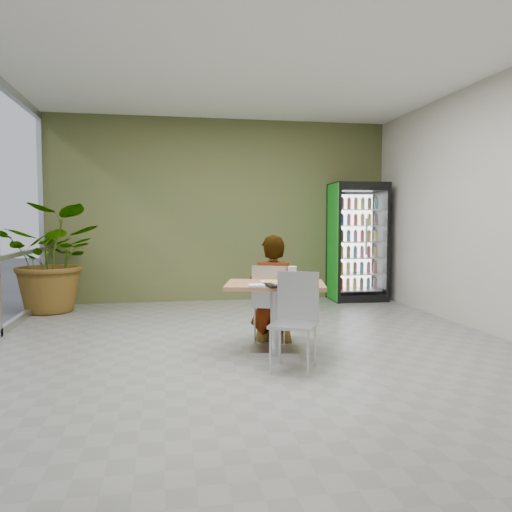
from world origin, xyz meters
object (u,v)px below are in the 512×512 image
object	(u,v)px
cafeteria_tray	(285,285)
seated_woman	(273,301)
dining_table	(275,303)
chair_near	(296,312)
chair_far	(271,297)
soda_cup	(292,275)
potted_plant	(54,258)
beverage_fridge	(358,242)

from	to	relation	value
cafeteria_tray	seated_woman	bearing A→B (deg)	86.92
dining_table	chair_near	bearing A→B (deg)	-83.11
chair_far	seated_woman	distance (m)	0.07
dining_table	chair_far	distance (m)	0.45
soda_cup	potted_plant	distance (m)	4.25
seated_woman	beverage_fridge	bearing A→B (deg)	-105.09
chair_far	chair_near	bearing A→B (deg)	114.12
chair_far	chair_near	world-z (taller)	chair_near
chair_near	dining_table	bearing A→B (deg)	124.27
soda_cup	cafeteria_tray	world-z (taller)	soda_cup
dining_table	potted_plant	distance (m)	4.13
seated_woman	cafeteria_tray	bearing A→B (deg)	109.60
chair_near	cafeteria_tray	distance (m)	0.39
beverage_fridge	dining_table	bearing A→B (deg)	-120.63
seated_woman	dining_table	bearing A→B (deg)	103.27
chair_near	soda_cup	world-z (taller)	soda_cup
soda_cup	cafeteria_tray	size ratio (longest dim) A/B	0.45
dining_table	seated_woman	size ratio (longest dim) A/B	0.76
dining_table	chair_near	xyz separation A→B (m)	(0.07, -0.58, 0.00)
seated_woman	soda_cup	size ratio (longest dim) A/B	8.91
seated_woman	soda_cup	bearing A→B (deg)	125.60
chair_near	soda_cup	size ratio (longest dim) A/B	5.29
seated_woman	beverage_fridge	xyz separation A→B (m)	(2.15, 2.77, 0.56)
chair_near	cafeteria_tray	bearing A→B (deg)	122.70
dining_table	chair_near	distance (m)	0.59
chair_far	cafeteria_tray	world-z (taller)	chair_far
seated_woman	soda_cup	xyz separation A→B (m)	(0.11, -0.47, 0.36)
chair_far	beverage_fridge	distance (m)	3.59
chair_near	beverage_fridge	distance (m)	4.44
seated_woman	cafeteria_tray	world-z (taller)	seated_woman
soda_cup	potted_plant	size ratio (longest dim) A/B	0.10
chair_near	beverage_fridge	bearing A→B (deg)	88.09
chair_far	soda_cup	size ratio (longest dim) A/B	5.19
soda_cup	cafeteria_tray	distance (m)	0.32
dining_table	soda_cup	world-z (taller)	soda_cup
soda_cup	potted_plant	bearing A→B (deg)	135.80
dining_table	beverage_fridge	bearing A→B (deg)	55.65
cafeteria_tray	beverage_fridge	size ratio (longest dim) A/B	0.19
chair_near	cafeteria_tray	world-z (taller)	chair_near
chair_far	cafeteria_tray	xyz separation A→B (m)	(-0.00, -0.71, 0.23)
chair_near	soda_cup	xyz separation A→B (m)	(0.12, 0.60, 0.29)
dining_table	chair_far	xyz separation A→B (m)	(0.04, 0.45, -0.01)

